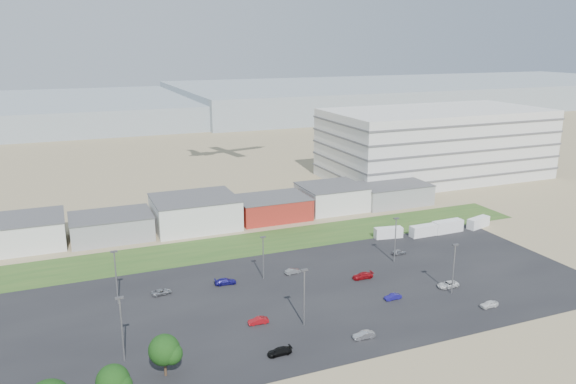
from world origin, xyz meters
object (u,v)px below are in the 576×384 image
parked_car_0 (448,285)px  parked_car_1 (393,297)px  parked_car_3 (280,351)px  parked_car_11 (293,271)px  parked_car_6 (225,281)px  box_trailer_a (388,233)px  parked_car_2 (489,304)px  parked_car_13 (364,335)px  parked_car_8 (399,252)px  parked_car_9 (162,292)px  parked_car_12 (363,276)px  parked_car_4 (258,321)px

parked_car_0 → parked_car_1: (-13.55, -0.49, -0.05)m
parked_car_3 → parked_car_11: (14.64, 29.30, -0.01)m
parked_car_6 → box_trailer_a: bearing=-70.8°
parked_car_1 → parked_car_2: 18.02m
parked_car_3 → parked_car_13: (15.16, -0.69, 0.04)m
parked_car_3 → parked_car_8: (42.31, 30.19, 0.01)m
parked_car_0 → parked_car_11: size_ratio=1.27×
parked_car_0 → parked_car_13: 28.63m
parked_car_3 → parked_car_9: (-13.63, 29.67, -0.04)m
parked_car_2 → parked_car_8: (-0.71, 29.74, -0.03)m
parked_car_8 → box_trailer_a: bearing=-20.1°
parked_car_6 → parked_car_11: size_ratio=1.28×
parked_car_2 → parked_car_11: size_ratio=1.04×
parked_car_8 → parked_car_12: size_ratio=0.78×
box_trailer_a → parked_car_6: box_trailer_a is taller
parked_car_3 → parked_car_4: bearing=178.4°
parked_car_0 → parked_car_8: 19.51m
box_trailer_a → parked_car_2: box_trailer_a is taller
parked_car_12 → parked_car_13: size_ratio=1.19×
parked_car_4 → parked_car_11: 23.33m
parked_car_9 → parked_car_12: bearing=-108.6°
box_trailer_a → parked_car_8: size_ratio=2.06×
parked_car_2 → parked_car_3: parked_car_2 is taller
parked_car_9 → parked_car_6: bearing=-97.5°
parked_car_8 → parked_car_13: (-27.14, -30.88, 0.03)m
parked_car_0 → parked_car_1: parked_car_0 is taller
parked_car_1 → parked_car_11: bearing=-146.5°
parked_car_11 → parked_car_13: parked_car_13 is taller
parked_car_2 → parked_car_1: bearing=-123.0°
parked_car_6 → parked_car_0: bearing=-109.1°
parked_car_3 → parked_car_11: parked_car_3 is taller
parked_car_1 → parked_car_4: (-27.66, 0.76, 0.04)m
parked_car_12 → parked_car_6: bearing=-104.1°
parked_car_0 → parked_car_12: size_ratio=0.99×
box_trailer_a → parked_car_1: box_trailer_a is taller
parked_car_3 → parked_car_13: bearing=87.0°
parked_car_0 → parked_car_6: parked_car_6 is taller
parked_car_4 → parked_car_12: 29.09m
parked_car_4 → parked_car_11: size_ratio=1.04×
parked_car_11 → parked_car_12: bearing=-128.8°
parked_car_3 → parked_car_4: parked_car_4 is taller
parked_car_1 → parked_car_11: (-13.24, 19.10, 0.01)m
box_trailer_a → parked_car_0: (-4.96, -30.61, -0.73)m
parked_car_1 → parked_car_2: bearing=56.0°
parked_car_3 → parked_car_12: 34.69m
box_trailer_a → parked_car_2: 41.02m
parked_car_9 → parked_car_13: 41.84m
parked_car_4 → box_trailer_a: bearing=126.9°
box_trailer_a → parked_car_9: bearing=-159.6°
parked_car_2 → parked_car_12: size_ratio=0.81×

